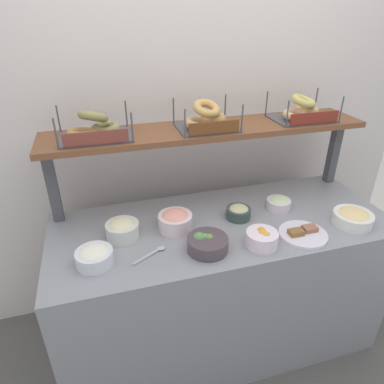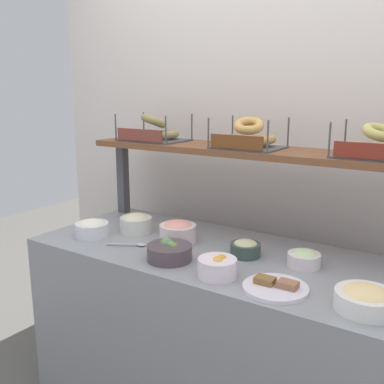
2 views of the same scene
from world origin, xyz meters
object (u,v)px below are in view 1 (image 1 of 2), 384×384
Objects in this scene: bowl_cream_cheese at (94,256)px; bowl_scallion_spread at (279,203)px; bowl_lox_spread at (175,220)px; bagel_basket_plain at (302,111)px; bowl_potato_salad at (123,229)px; serving_plate_white at (303,234)px; serving_spoon_near_plate at (154,252)px; bagel_basket_sesame at (206,119)px; bowl_veggie_mix at (207,243)px; bagel_basket_everything at (94,129)px; bowl_tuna_salad at (239,212)px; bowl_egg_salad at (353,217)px; bowl_fruit_salad at (262,238)px.

bowl_scallion_spread is (0.99, 0.20, -0.01)m from bowl_cream_cheese.
bowl_lox_spread is 1.30× the size of bowl_scallion_spread.
bagel_basket_plain reaches higher than bowl_lox_spread.
bowl_potato_salad is 0.68× the size of serving_plate_white.
bagel_basket_plain reaches higher than serving_spoon_near_plate.
bowl_scallion_spread is 0.61m from bagel_basket_sesame.
bagel_basket_everything is (-0.42, 0.44, 0.44)m from bowl_veggie_mix.
bowl_tuna_salad is 0.34m from serving_plate_white.
serving_spoon_near_plate is at bearing 177.51° from bowl_egg_salad.
bowl_cream_cheese is 0.21m from bowl_potato_salad.
bagel_basket_everything is (-0.92, 0.21, 0.44)m from bowl_scallion_spread.
bowl_fruit_salad reaches higher than bowl_egg_salad.
bowl_lox_spread reaches higher than bowl_potato_salad.
bowl_egg_salad is at bearing -13.15° from bowl_lox_spread.
serving_plate_white is (0.48, -0.03, -0.02)m from bowl_veggie_mix.
bagel_basket_sesame reaches higher than bowl_lox_spread.
bowl_scallion_spread is 0.44× the size of bagel_basket_sesame.
bowl_veggie_mix reaches higher than bowl_egg_salad.
bowl_fruit_salad is 0.45× the size of bagel_basket_plain.
serving_spoon_near_plate is (0.26, -0.00, -0.03)m from bowl_cream_cheese.
serving_spoon_near_plate is (0.12, -0.17, -0.04)m from bowl_potato_salad.
bagel_basket_plain is (1.05, 0.24, 0.43)m from bowl_potato_salad.
bowl_cream_cheese is 0.69× the size of serving_plate_white.
bagel_basket_sesame reaches higher than bowl_scallion_spread.
bagel_basket_everything and bagel_basket_sesame have the same top height.
bowl_tuna_salad is at bearing 158.07° from bowl_egg_salad.
bagel_basket_plain is (0.20, 0.21, 0.44)m from bowl_scallion_spread.
bowl_fruit_salad is (0.61, -0.25, -0.01)m from bowl_potato_salad.
bowl_scallion_spread reaches higher than serving_plate_white.
bagel_basket_everything is at bearing 152.72° from serving_plate_white.
bowl_egg_salad is 0.91m from bowl_lox_spread.
bagel_basket_sesame is (-0.35, 0.46, 0.47)m from serving_plate_white.
bowl_scallion_spread is at bearing -28.77° from bagel_basket_sesame.
bowl_tuna_salad is 0.69× the size of bowl_veggie_mix.
serving_spoon_near_plate is (-0.48, -0.17, -0.03)m from bowl_tuna_salad.
bowl_potato_salad is 1.07× the size of bowl_fruit_salad.
serving_spoon_near_plate is (-0.73, -0.20, -0.03)m from bowl_scallion_spread.
bagel_basket_everything is at bearing 114.82° from serving_spoon_near_plate.
bowl_egg_salad is 0.59× the size of bagel_basket_plain.
bowl_fruit_salad is 0.79m from bagel_basket_plain.
bowl_potato_salad is at bearing -177.96° from bowl_scallion_spread.
bowl_lox_spread is 0.59m from bowl_scallion_spread.
bowl_tuna_salad is at bearing 19.60° from serving_spoon_near_plate.
bowl_lox_spread is 1.15× the size of bowl_fruit_salad.
bowl_lox_spread is at bearing -176.60° from bowl_scallion_spread.
bagel_basket_everything is at bearing 159.69° from bowl_egg_salad.
bagel_basket_everything is at bearing 144.65° from bowl_fruit_salad.
serving_plate_white is 1.12m from bagel_basket_everything.
bowl_scallion_spread is at bearing 11.15° from bowl_cream_cheese.
bowl_potato_salad is (-1.14, 0.21, 0.01)m from bowl_egg_salad.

